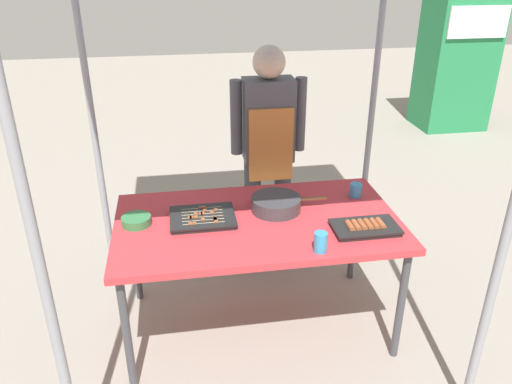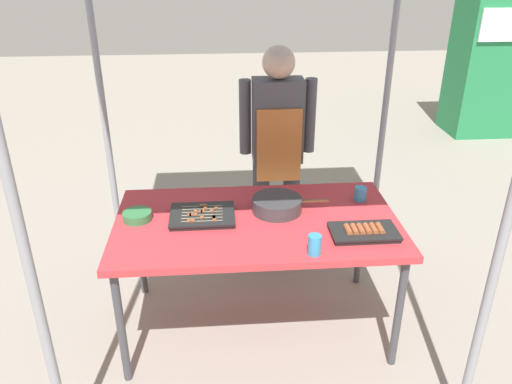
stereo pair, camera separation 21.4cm
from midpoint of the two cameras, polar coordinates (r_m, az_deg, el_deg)
ground_plane at (r=3.29m, az=1.99°, el=-14.66°), size 18.00×18.00×0.00m
stall_table at (r=2.89m, az=2.20°, el=-4.09°), size 1.60×0.90×0.75m
tray_grilled_sausages at (r=2.79m, az=14.23°, el=-4.42°), size 0.36×0.21×0.05m
tray_meat_skewers at (r=2.87m, az=-3.95°, el=-2.71°), size 0.36×0.29×0.04m
cooking_wok at (r=2.94m, az=4.50°, el=-1.41°), size 0.45×0.29×0.08m
condiment_bowl at (r=2.91m, az=-11.19°, el=-2.69°), size 0.16×0.16×0.05m
drink_cup_near_edge at (r=2.56m, az=9.02°, el=-5.95°), size 0.07×0.07×0.11m
drink_cup_by_wok at (r=3.15m, az=13.58°, el=-0.23°), size 0.07×0.07×0.08m
vendor_woman at (r=3.51m, az=4.16°, el=5.69°), size 0.52×0.23×1.58m
neighbor_stall_left at (r=6.99m, az=25.59°, el=12.85°), size 0.82×0.67×1.70m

